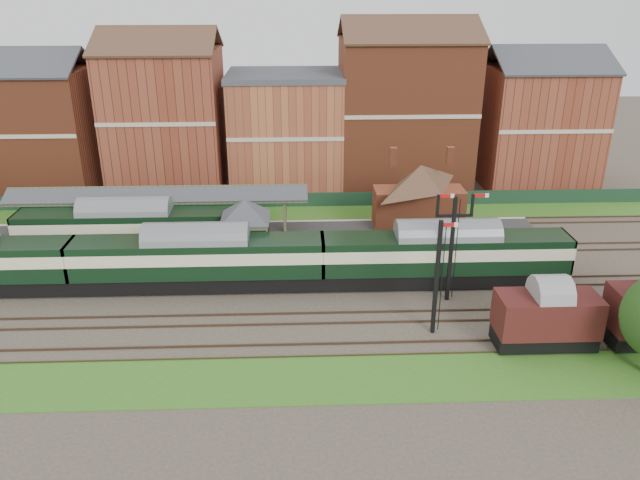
{
  "coord_description": "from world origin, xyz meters",
  "views": [
    {
      "loc": [
        1.08,
        -42.66,
        21.91
      ],
      "look_at": [
        2.83,
        2.0,
        3.0
      ],
      "focal_mm": 35.0,
      "sensor_mm": 36.0,
      "label": 1
    }
  ],
  "objects_px": {
    "signal_box": "(246,233)",
    "goods_van_a": "(547,317)",
    "semaphore_bracket": "(452,242)",
    "platform_railcar": "(127,228)",
    "dmu_train": "(198,258)"
  },
  "relations": [
    {
      "from": "semaphore_bracket",
      "to": "platform_railcar",
      "type": "xyz_separation_m",
      "value": [
        -25.24,
        9.0,
        -2.18
      ]
    },
    {
      "from": "dmu_train",
      "to": "goods_van_a",
      "type": "distance_m",
      "value": 24.78
    },
    {
      "from": "signal_box",
      "to": "goods_van_a",
      "type": "relative_size",
      "value": 0.95
    },
    {
      "from": "signal_box",
      "to": "semaphore_bracket",
      "type": "relative_size",
      "value": 0.73
    },
    {
      "from": "signal_box",
      "to": "platform_railcar",
      "type": "relative_size",
      "value": 0.33
    },
    {
      "from": "semaphore_bracket",
      "to": "goods_van_a",
      "type": "height_order",
      "value": "semaphore_bracket"
    },
    {
      "from": "semaphore_bracket",
      "to": "goods_van_a",
      "type": "xyz_separation_m",
      "value": [
        4.66,
        -6.5,
        -2.46
      ]
    },
    {
      "from": "signal_box",
      "to": "dmu_train",
      "type": "height_order",
      "value": "signal_box"
    },
    {
      "from": "goods_van_a",
      "to": "signal_box",
      "type": "bearing_deg",
      "value": 148.12
    },
    {
      "from": "dmu_train",
      "to": "goods_van_a",
      "type": "relative_size",
      "value": 8.87
    },
    {
      "from": "signal_box",
      "to": "goods_van_a",
      "type": "distance_m",
      "value": 23.22
    },
    {
      "from": "platform_railcar",
      "to": "dmu_train",
      "type": "bearing_deg",
      "value": -43.65
    },
    {
      "from": "semaphore_bracket",
      "to": "platform_railcar",
      "type": "bearing_deg",
      "value": 160.37
    },
    {
      "from": "signal_box",
      "to": "semaphore_bracket",
      "type": "distance_m",
      "value": 16.16
    },
    {
      "from": "signal_box",
      "to": "platform_railcar",
      "type": "xyz_separation_m",
      "value": [
        -10.2,
        3.25,
        -0.74
      ]
    }
  ]
}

